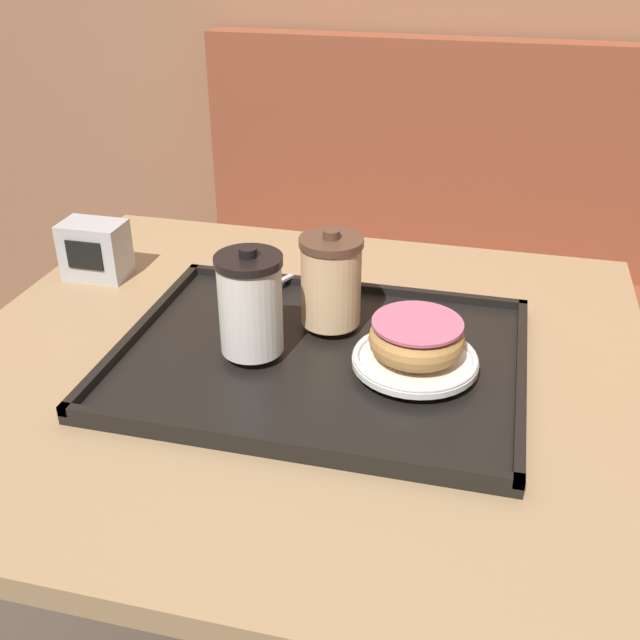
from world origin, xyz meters
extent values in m
cube|color=brown|center=(0.30, 0.84, 0.23)|extent=(1.58, 0.44, 0.45)
cube|color=brown|center=(0.30, 1.02, 0.73)|extent=(1.58, 0.08, 0.55)
cube|color=tan|center=(0.00, 0.00, 0.73)|extent=(0.91, 0.84, 0.03)
cylinder|color=#333338|center=(0.00, 0.00, 0.36)|extent=(0.08, 0.08, 0.71)
cube|color=black|center=(0.04, -0.01, 0.75)|extent=(0.51, 0.40, 0.01)
cube|color=black|center=(0.04, -0.20, 0.76)|extent=(0.51, 0.01, 0.01)
cube|color=black|center=(0.04, 0.18, 0.76)|extent=(0.51, 0.01, 0.01)
cube|color=black|center=(-0.22, -0.01, 0.76)|extent=(0.01, 0.40, 0.01)
cube|color=black|center=(0.29, -0.01, 0.76)|extent=(0.01, 0.40, 0.01)
cylinder|color=white|center=(-0.05, -0.03, 0.83)|extent=(0.08, 0.08, 0.12)
cylinder|color=black|center=(-0.05, -0.03, 0.89)|extent=(0.08, 0.08, 0.01)
cylinder|color=black|center=(-0.05, -0.03, 0.90)|extent=(0.02, 0.02, 0.01)
cylinder|color=#E0B784|center=(0.03, 0.06, 0.82)|extent=(0.08, 0.08, 0.11)
cylinder|color=brown|center=(0.03, 0.06, 0.88)|extent=(0.08, 0.08, 0.01)
cylinder|color=brown|center=(0.03, 0.06, 0.90)|extent=(0.02, 0.02, 0.01)
cylinder|color=white|center=(0.16, -0.02, 0.77)|extent=(0.16, 0.16, 0.01)
torus|color=white|center=(0.16, -0.02, 0.78)|extent=(0.15, 0.15, 0.01)
torus|color=tan|center=(0.16, -0.02, 0.80)|extent=(0.12, 0.12, 0.04)
cylinder|color=#DB6684|center=(0.16, -0.02, 0.83)|extent=(0.11, 0.11, 0.00)
ellipsoid|color=silver|center=(-0.11, 0.07, 0.77)|extent=(0.03, 0.04, 0.01)
cube|color=silver|center=(-0.08, 0.14, 0.77)|extent=(0.05, 0.10, 0.00)
cube|color=#B7B7BC|center=(-0.37, 0.16, 0.79)|extent=(0.10, 0.06, 0.09)
cube|color=black|center=(-0.37, 0.13, 0.79)|extent=(0.06, 0.00, 0.05)
camera|label=1|loc=(0.23, -0.80, 1.26)|focal=42.00mm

